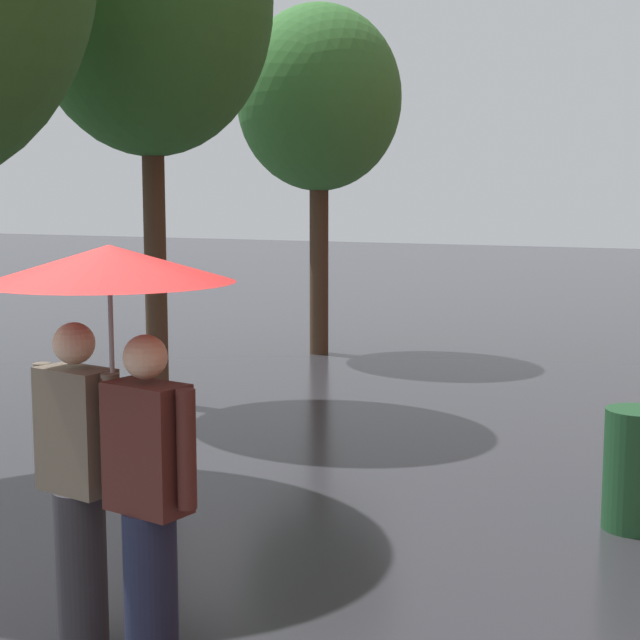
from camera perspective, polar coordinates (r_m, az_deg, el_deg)
The scene contains 4 objects.
street_tree_1 at distance 10.87m, azimuth -10.08°, elevation 17.98°, with size 2.63×2.63×5.97m.
street_tree_2 at distance 14.00m, azimuth -0.06°, elevation 12.92°, with size 2.35×2.35×5.00m.
couple_under_umbrella at distance 4.75m, azimuth -12.32°, elevation -3.49°, with size 1.21×1.21×2.08m.
litter_bin at distance 7.08m, azimuth 18.24°, elevation -8.43°, with size 0.44×0.44×0.85m, color #1E4C28.
Camera 1 is at (3.57, -3.25, 2.32)m, focal length 53.88 mm.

